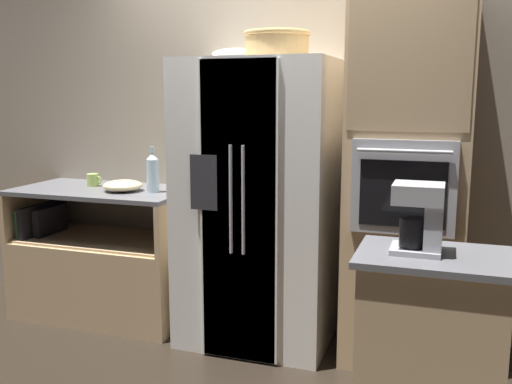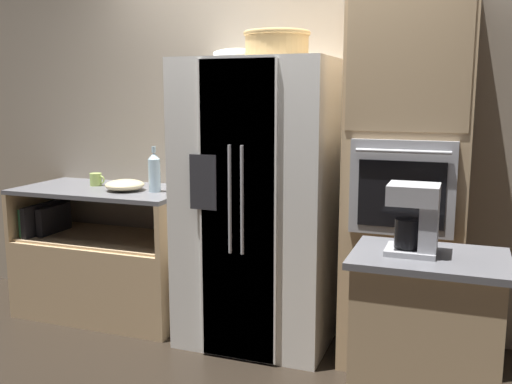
{
  "view_description": "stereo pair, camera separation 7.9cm",
  "coord_description": "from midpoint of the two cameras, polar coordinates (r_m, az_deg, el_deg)",
  "views": [
    {
      "loc": [
        1.11,
        -3.34,
        1.59
      ],
      "look_at": [
        -0.01,
        -0.05,
        0.99
      ],
      "focal_mm": 40.0,
      "sensor_mm": 36.0,
      "label": 1
    },
    {
      "loc": [
        1.18,
        -3.31,
        1.59
      ],
      "look_at": [
        -0.01,
        -0.05,
        0.99
      ],
      "focal_mm": 40.0,
      "sensor_mm": 36.0,
      "label": 2
    }
  ],
  "objects": [
    {
      "name": "mixing_bowl",
      "position": [
        4.04,
        -13.72,
        0.63
      ],
      "size": [
        0.27,
        0.27,
        0.08
      ],
      "color": "beige",
      "rests_on": "counter_left"
    },
    {
      "name": "refrigerator",
      "position": [
        3.63,
        -0.38,
        -1.17
      ],
      "size": [
        0.94,
        0.77,
        1.8
      ],
      "color": "white",
      "rests_on": "ground_plane"
    },
    {
      "name": "coffee_maker",
      "position": [
        2.54,
        15.5,
        -2.3
      ],
      "size": [
        0.21,
        0.19,
        0.3
      ],
      "color": "#B2B2B7",
      "rests_on": "island_counter"
    },
    {
      "name": "ground_plane",
      "position": [
        3.86,
        -0.15,
        -14.55
      ],
      "size": [
        20.0,
        20.0,
        0.0
      ],
      "primitive_type": "plane",
      "color": "black"
    },
    {
      "name": "fruit_bowl",
      "position": [
        3.69,
        -2.57,
        13.63
      ],
      "size": [
        0.31,
        0.31,
        0.07
      ],
      "color": "white",
      "rests_on": "refrigerator"
    },
    {
      "name": "bottle_tall",
      "position": [
        3.94,
        -10.85,
        1.96
      ],
      "size": [
        0.08,
        0.08,
        0.31
      ],
      "color": "silver",
      "rests_on": "counter_left"
    },
    {
      "name": "wall_oven",
      "position": [
        3.45,
        14.3,
        1.32
      ],
      "size": [
        0.67,
        0.72,
        2.2
      ],
      "color": "tan",
      "rests_on": "ground_plane"
    },
    {
      "name": "mug",
      "position": [
        4.3,
        -16.48,
        1.16
      ],
      "size": [
        0.12,
        0.08,
        0.09
      ],
      "color": "#B2D166",
      "rests_on": "counter_left"
    },
    {
      "name": "wall_back",
      "position": [
        3.94,
        1.93,
        6.99
      ],
      "size": [
        12.0,
        0.06,
        2.8
      ],
      "color": "tan",
      "rests_on": "ground_plane"
    },
    {
      "name": "counter_left",
      "position": [
        4.32,
        -15.37,
        -7.41
      ],
      "size": [
        1.24,
        0.67,
        0.93
      ],
      "color": "tan",
      "rests_on": "ground_plane"
    },
    {
      "name": "island_counter",
      "position": [
        2.73,
        16.1,
        -15.16
      ],
      "size": [
        0.66,
        0.49,
        0.91
      ],
      "color": "tan",
      "rests_on": "ground_plane"
    },
    {
      "name": "wicker_basket",
      "position": [
        3.48,
        1.44,
        14.64
      ],
      "size": [
        0.4,
        0.4,
        0.15
      ],
      "color": "tan",
      "rests_on": "refrigerator"
    }
  ]
}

